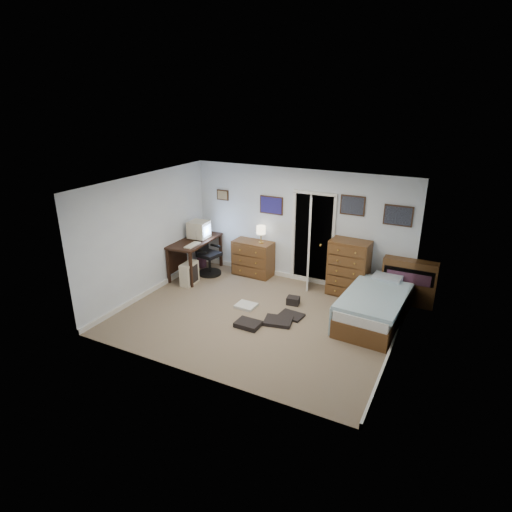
{
  "coord_description": "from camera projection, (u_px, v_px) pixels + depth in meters",
  "views": [
    {
      "loc": [
        3.25,
        -6.36,
        3.94
      ],
      "look_at": [
        -0.17,
        0.3,
        1.1
      ],
      "focal_mm": 30.0,
      "sensor_mm": 36.0,
      "label": 1
    }
  ],
  "objects": [
    {
      "name": "office_chair",
      "position": [
        207.0,
        257.0,
        9.88
      ],
      "size": [
        0.59,
        0.59,
        1.08
      ],
      "rotation": [
        0.0,
        0.0,
        -0.15
      ],
      "color": "black",
      "rests_on": "floor"
    },
    {
      "name": "table_lamp",
      "position": [
        261.0,
        230.0,
        9.5
      ],
      "size": [
        0.21,
        0.21,
        0.4
      ],
      "rotation": [
        0.0,
        0.0,
        -0.05
      ],
      "color": "gold",
      "rests_on": "low_dresser"
    },
    {
      "name": "doorway",
      "position": [
        317.0,
        236.0,
        9.46
      ],
      "size": [
        0.96,
        1.12,
        2.05
      ],
      "color": "black",
      "rests_on": "floor"
    },
    {
      "name": "headboard_bookcase",
      "position": [
        409.0,
        281.0,
        8.42
      ],
      "size": [
        1.03,
        0.27,
        0.93
      ],
      "rotation": [
        0.0,
        0.0,
        0.01
      ],
      "color": "brown",
      "rests_on": "floor"
    },
    {
      "name": "low_dresser",
      "position": [
        253.0,
        258.0,
        9.83
      ],
      "size": [
        0.93,
        0.5,
        0.81
      ],
      "primitive_type": "cube",
      "rotation": [
        0.0,
        0.0,
        -0.05
      ],
      "color": "brown",
      "rests_on": "floor"
    },
    {
      "name": "tall_dresser",
      "position": [
        349.0,
        268.0,
        8.8
      ],
      "size": [
        0.82,
        0.51,
        1.18
      ],
      "primitive_type": "cube",
      "rotation": [
        0.0,
        0.0,
        -0.04
      ],
      "color": "brown",
      "rests_on": "floor"
    },
    {
      "name": "wall_posters",
      "position": [
        325.0,
        207.0,
        8.86
      ],
      "size": [
        4.38,
        0.04,
        0.6
      ],
      "color": "#331E11",
      "rests_on": "floor"
    },
    {
      "name": "floor",
      "position": [
        257.0,
        317.0,
        8.08
      ],
      "size": [
        5.0,
        4.0,
        0.02
      ],
      "primitive_type": "cube",
      "color": "#836C5A",
      "rests_on": "ground"
    },
    {
      "name": "pc_tower",
      "position": [
        189.0,
        274.0,
        9.38
      ],
      "size": [
        0.26,
        0.48,
        0.5
      ],
      "rotation": [
        0.0,
        0.0,
        0.06
      ],
      "color": "beige",
      "rests_on": "floor"
    },
    {
      "name": "computer_desk",
      "position": [
        192.0,
        247.0,
        9.82
      ],
      "size": [
        0.76,
        1.49,
        0.84
      ],
      "rotation": [
        0.0,
        0.0,
        0.06
      ],
      "color": "black",
      "rests_on": "floor"
    },
    {
      "name": "bed",
      "position": [
        374.0,
        306.0,
        7.83
      ],
      "size": [
        1.15,
        2.0,
        0.64
      ],
      "rotation": [
        0.0,
        0.0,
        -0.06
      ],
      "color": "brown",
      "rests_on": "floor"
    },
    {
      "name": "keyboard",
      "position": [
        192.0,
        245.0,
        9.35
      ],
      "size": [
        0.19,
        0.46,
        0.03
      ],
      "primitive_type": "cube",
      "rotation": [
        0.0,
        0.0,
        0.06
      ],
      "color": "beige",
      "rests_on": "computer_desk"
    },
    {
      "name": "media_stack",
      "position": [
        201.0,
        252.0,
        10.27
      ],
      "size": [
        0.16,
        0.16,
        0.77
      ],
      "primitive_type": "cube",
      "rotation": [
        0.0,
        0.0,
        -0.05
      ],
      "color": "maroon",
      "rests_on": "floor"
    },
    {
      "name": "floor_clutter",
      "position": [
        269.0,
        315.0,
        8.05
      ],
      "size": [
        1.38,
        1.47,
        0.15
      ],
      "rotation": [
        0.0,
        0.0,
        0.25
      ],
      "color": "black",
      "rests_on": "floor"
    },
    {
      "name": "crt_monitor",
      "position": [
        199.0,
        230.0,
        9.76
      ],
      "size": [
        0.46,
        0.43,
        0.4
      ],
      "rotation": [
        0.0,
        0.0,
        0.06
      ],
      "color": "beige",
      "rests_on": "computer_desk"
    }
  ]
}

